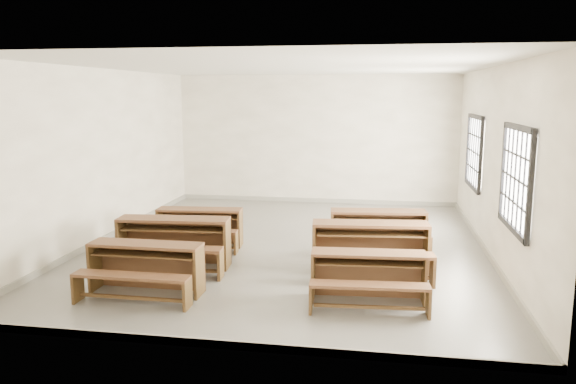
% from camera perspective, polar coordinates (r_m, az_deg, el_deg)
% --- Properties ---
extents(room, '(8.50, 8.50, 3.20)m').
position_cam_1_polar(room, '(9.91, 0.52, 6.51)').
color(room, slate).
rests_on(room, ground).
extents(desk_set_0, '(1.58, 0.83, 0.71)m').
position_cam_1_polar(desk_set_0, '(8.04, -14.35, -7.18)').
color(desk_set_0, brown).
rests_on(desk_set_0, ground).
extents(desk_set_1, '(1.84, 1.05, 0.80)m').
position_cam_1_polar(desk_set_1, '(9.12, -11.60, -4.71)').
color(desk_set_1, brown).
rests_on(desk_set_1, ground).
extents(desk_set_2, '(1.59, 0.92, 0.69)m').
position_cam_1_polar(desk_set_2, '(10.30, -9.01, -3.29)').
color(desk_set_2, brown).
rests_on(desk_set_2, ground).
extents(desk_set_3, '(1.55, 0.88, 0.68)m').
position_cam_1_polar(desk_set_3, '(7.57, 8.16, -8.21)').
color(desk_set_3, brown).
rests_on(desk_set_3, ground).
extents(desk_set_4, '(1.85, 1.09, 0.80)m').
position_cam_1_polar(desk_set_4, '(8.71, 8.36, -5.30)').
color(desk_set_4, brown).
rests_on(desk_set_4, ground).
extents(desk_set_5, '(1.73, 1.02, 0.74)m').
position_cam_1_polar(desk_set_5, '(9.89, 9.15, -3.67)').
color(desk_set_5, brown).
rests_on(desk_set_5, ground).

